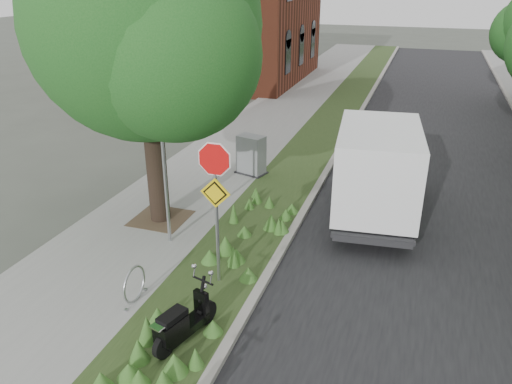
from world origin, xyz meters
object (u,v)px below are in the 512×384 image
at_px(sign_assembly, 215,185).
at_px(box_truck, 377,166).
at_px(scooter_near, 179,327).
at_px(utility_cabinet, 251,155).

xyz_separation_m(sign_assembly, box_truck, (2.70, 4.47, -0.87)).
distance_m(sign_assembly, scooter_near, 2.77).
height_order(sign_assembly, box_truck, sign_assembly).
relative_size(scooter_near, utility_cabinet, 1.21).
bearing_deg(box_truck, scooter_near, -111.50).
xyz_separation_m(scooter_near, box_truck, (2.58, 6.54, 0.97)).
relative_size(sign_assembly, scooter_near, 2.10).
relative_size(sign_assembly, box_truck, 0.63).
bearing_deg(sign_assembly, box_truck, 58.86).
bearing_deg(utility_cabinet, box_truck, -21.92).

